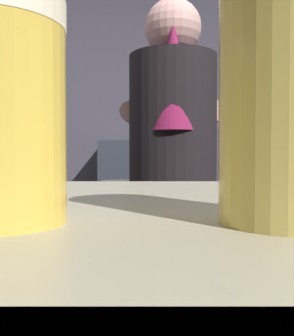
{
  "coord_description": "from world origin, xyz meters",
  "views": [
    {
      "loc": [
        0.15,
        -1.38,
        1.1
      ],
      "look_at": [
        0.15,
        -0.75,
        1.08
      ],
      "focal_mm": 41.07,
      "sensor_mm": 36.0,
      "label": 1
    }
  ],
  "objects_px": {
    "mixing_bowl": "(122,186)",
    "chefs_knife": "(224,190)",
    "knife_block": "(288,169)",
    "pint_glass_far": "(293,100)",
    "bartender": "(174,185)",
    "bottle_vinegar": "(150,130)",
    "bottle_soy": "(176,132)"
  },
  "relations": [
    {
      "from": "bartender",
      "to": "knife_block",
      "type": "relative_size",
      "value": 5.93
    },
    {
      "from": "pint_glass_far",
      "to": "bottle_soy",
      "type": "bearing_deg",
      "value": 87.04
    },
    {
      "from": "mixing_bowl",
      "to": "knife_block",
      "type": "bearing_deg",
      "value": 8.04
    },
    {
      "from": "mixing_bowl",
      "to": "pint_glass_far",
      "type": "distance_m",
      "value": 1.65
    },
    {
      "from": "bartender",
      "to": "pint_glass_far",
      "type": "distance_m",
      "value": 1.28
    },
    {
      "from": "bartender",
      "to": "pint_glass_far",
      "type": "xyz_separation_m",
      "value": [
        -0.02,
        -1.28,
        0.15
      ]
    },
    {
      "from": "mixing_bowl",
      "to": "pint_glass_far",
      "type": "relative_size",
      "value": 1.35
    },
    {
      "from": "knife_block",
      "to": "bottle_soy",
      "type": "distance_m",
      "value": 1.38
    },
    {
      "from": "bartender",
      "to": "bottle_vinegar",
      "type": "height_order",
      "value": "bartender"
    },
    {
      "from": "knife_block",
      "to": "pint_glass_far",
      "type": "height_order",
      "value": "knife_block"
    },
    {
      "from": "bartender",
      "to": "mixing_bowl",
      "type": "distance_m",
      "value": 0.42
    },
    {
      "from": "bottle_soy",
      "to": "bottle_vinegar",
      "type": "bearing_deg",
      "value": 162.95
    },
    {
      "from": "pint_glass_far",
      "to": "bottle_soy",
      "type": "relative_size",
      "value": 0.77
    },
    {
      "from": "chefs_knife",
      "to": "bartender",
      "type": "bearing_deg",
      "value": -103.17
    },
    {
      "from": "bartender",
      "to": "chefs_knife",
      "type": "relative_size",
      "value": 7.12
    },
    {
      "from": "bartender",
      "to": "bottle_vinegar",
      "type": "xyz_separation_m",
      "value": [
        -0.08,
        1.8,
        0.34
      ]
    },
    {
      "from": "chefs_knife",
      "to": "pint_glass_far",
      "type": "distance_m",
      "value": 1.72
    },
    {
      "from": "bartender",
      "to": "pint_glass_far",
      "type": "bearing_deg",
      "value": -177.57
    },
    {
      "from": "knife_block",
      "to": "chefs_knife",
      "type": "relative_size",
      "value": 1.2
    },
    {
      "from": "mixing_bowl",
      "to": "pint_glass_far",
      "type": "bearing_deg",
      "value": -82.71
    },
    {
      "from": "bartender",
      "to": "bottle_soy",
      "type": "height_order",
      "value": "bartender"
    },
    {
      "from": "knife_block",
      "to": "bottle_vinegar",
      "type": "relative_size",
      "value": 1.15
    },
    {
      "from": "bartender",
      "to": "chefs_knife",
      "type": "xyz_separation_m",
      "value": [
        0.28,
        0.4,
        -0.05
      ]
    },
    {
      "from": "mixing_bowl",
      "to": "chefs_knife",
      "type": "xyz_separation_m",
      "value": [
        0.5,
        0.05,
        -0.02
      ]
    },
    {
      "from": "mixing_bowl",
      "to": "bottle_vinegar",
      "type": "height_order",
      "value": "bottle_vinegar"
    },
    {
      "from": "chefs_knife",
      "to": "bottle_soy",
      "type": "bearing_deg",
      "value": 117.61
    },
    {
      "from": "knife_block",
      "to": "bottle_vinegar",
      "type": "xyz_separation_m",
      "value": [
        -0.7,
        1.33,
        0.29
      ]
    },
    {
      "from": "pint_glass_far",
      "to": "chefs_knife",
      "type": "bearing_deg",
      "value": 79.99
    },
    {
      "from": "bartender",
      "to": "pint_glass_far",
      "type": "height_order",
      "value": "bartender"
    },
    {
      "from": "bartender",
      "to": "bottle_soy",
      "type": "distance_m",
      "value": 1.77
    },
    {
      "from": "pint_glass_far",
      "to": "bottle_soy",
      "type": "xyz_separation_m",
      "value": [
        0.16,
        3.01,
        0.17
      ]
    },
    {
      "from": "knife_block",
      "to": "pint_glass_far",
      "type": "xyz_separation_m",
      "value": [
        -0.63,
        -1.75,
        0.1
      ]
    }
  ]
}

